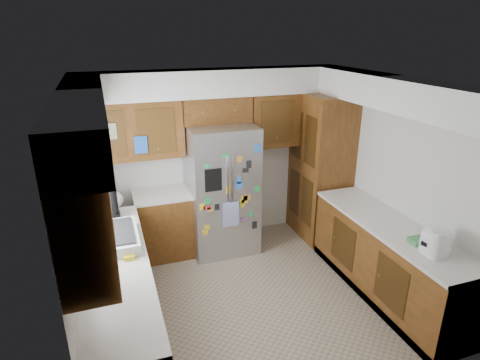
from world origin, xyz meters
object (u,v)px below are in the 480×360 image
at_px(pantry, 320,167).
at_px(fridge, 222,189).
at_px(paper_towel, 436,245).
at_px(rice_cooker, 436,240).

relative_size(pantry, fridge, 1.19).
height_order(pantry, paper_towel, pantry).
bearing_deg(pantry, paper_towel, -92.13).
relative_size(rice_cooker, paper_towel, 1.10).
bearing_deg(fridge, pantry, -2.06).
relative_size(fridge, paper_towel, 6.46).
xyz_separation_m(pantry, fridge, (-1.50, 0.05, -0.17)).
height_order(fridge, paper_towel, fridge).
height_order(pantry, fridge, pantry).
distance_m(pantry, rice_cooker, 2.26).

